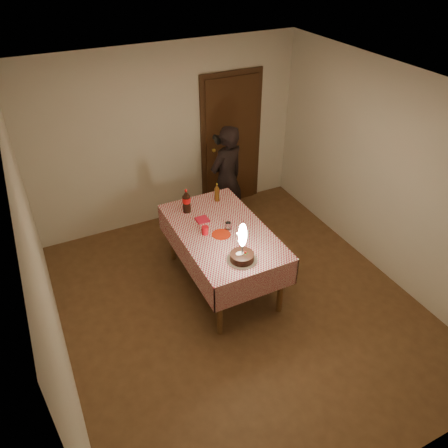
{
  "coord_description": "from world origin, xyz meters",
  "views": [
    {
      "loc": [
        -1.84,
        -3.31,
        3.84
      ],
      "look_at": [
        -0.01,
        0.42,
        0.95
      ],
      "focal_mm": 35.0,
      "sensor_mm": 36.0,
      "label": 1
    }
  ],
  "objects_px": {
    "red_cup": "(205,230)",
    "birthday_cake": "(242,251)",
    "clear_cup": "(228,226)",
    "photographer": "(227,179)",
    "dining_table": "(222,238)",
    "red_plate": "(221,234)",
    "cola_bottle": "(186,201)",
    "amber_bottle_right": "(217,193)"
  },
  "relations": [
    {
      "from": "red_cup",
      "to": "birthday_cake",
      "type": "bearing_deg",
      "value": -75.3
    },
    {
      "from": "birthday_cake",
      "to": "clear_cup",
      "type": "xyz_separation_m",
      "value": [
        0.12,
        0.58,
        -0.08
      ]
    },
    {
      "from": "photographer",
      "to": "red_cup",
      "type": "bearing_deg",
      "value": -126.87
    },
    {
      "from": "dining_table",
      "to": "clear_cup",
      "type": "height_order",
      "value": "clear_cup"
    },
    {
      "from": "dining_table",
      "to": "red_plate",
      "type": "xyz_separation_m",
      "value": [
        -0.05,
        -0.08,
        0.11
      ]
    },
    {
      "from": "dining_table",
      "to": "red_plate",
      "type": "relative_size",
      "value": 7.82
    },
    {
      "from": "cola_bottle",
      "to": "amber_bottle_right",
      "type": "height_order",
      "value": "cola_bottle"
    },
    {
      "from": "dining_table",
      "to": "clear_cup",
      "type": "bearing_deg",
      "value": -8.98
    },
    {
      "from": "birthday_cake",
      "to": "cola_bottle",
      "type": "height_order",
      "value": "birthday_cake"
    },
    {
      "from": "clear_cup",
      "to": "amber_bottle_right",
      "type": "distance_m",
      "value": 0.66
    },
    {
      "from": "birthday_cake",
      "to": "cola_bottle",
      "type": "bearing_deg",
      "value": 98.42
    },
    {
      "from": "clear_cup",
      "to": "birthday_cake",
      "type": "bearing_deg",
      "value": -102.1
    },
    {
      "from": "dining_table",
      "to": "photographer",
      "type": "height_order",
      "value": "photographer"
    },
    {
      "from": "amber_bottle_right",
      "to": "photographer",
      "type": "bearing_deg",
      "value": 52.13
    },
    {
      "from": "dining_table",
      "to": "cola_bottle",
      "type": "relative_size",
      "value": 5.42
    },
    {
      "from": "cola_bottle",
      "to": "photographer",
      "type": "bearing_deg",
      "value": 34.08
    },
    {
      "from": "dining_table",
      "to": "amber_bottle_right",
      "type": "bearing_deg",
      "value": 69.81
    },
    {
      "from": "red_cup",
      "to": "cola_bottle",
      "type": "bearing_deg",
      "value": 91.01
    },
    {
      "from": "red_cup",
      "to": "amber_bottle_right",
      "type": "bearing_deg",
      "value": 53.97
    },
    {
      "from": "photographer",
      "to": "cola_bottle",
      "type": "bearing_deg",
      "value": -145.92
    },
    {
      "from": "dining_table",
      "to": "cola_bottle",
      "type": "height_order",
      "value": "cola_bottle"
    },
    {
      "from": "dining_table",
      "to": "amber_bottle_right",
      "type": "distance_m",
      "value": 0.71
    },
    {
      "from": "photographer",
      "to": "amber_bottle_right",
      "type": "bearing_deg",
      "value": -127.87
    },
    {
      "from": "red_plate",
      "to": "clear_cup",
      "type": "height_order",
      "value": "clear_cup"
    },
    {
      "from": "dining_table",
      "to": "birthday_cake",
      "type": "relative_size",
      "value": 3.59
    },
    {
      "from": "red_plate",
      "to": "red_cup",
      "type": "xyz_separation_m",
      "value": [
        -0.16,
        0.1,
        0.05
      ]
    },
    {
      "from": "birthday_cake",
      "to": "cola_bottle",
      "type": "distance_m",
      "value": 1.16
    },
    {
      "from": "red_cup",
      "to": "clear_cup",
      "type": "bearing_deg",
      "value": -6.45
    },
    {
      "from": "birthday_cake",
      "to": "cola_bottle",
      "type": "relative_size",
      "value": 1.51
    },
    {
      "from": "clear_cup",
      "to": "cola_bottle",
      "type": "relative_size",
      "value": 0.28
    },
    {
      "from": "cola_bottle",
      "to": "amber_bottle_right",
      "type": "xyz_separation_m",
      "value": [
        0.45,
        0.07,
        -0.03
      ]
    },
    {
      "from": "dining_table",
      "to": "clear_cup",
      "type": "distance_m",
      "value": 0.17
    },
    {
      "from": "clear_cup",
      "to": "cola_bottle",
      "type": "xyz_separation_m",
      "value": [
        -0.29,
        0.57,
        0.11
      ]
    },
    {
      "from": "dining_table",
      "to": "red_cup",
      "type": "height_order",
      "value": "red_cup"
    },
    {
      "from": "red_plate",
      "to": "clear_cup",
      "type": "relative_size",
      "value": 2.44
    },
    {
      "from": "photographer",
      "to": "dining_table",
      "type": "bearing_deg",
      "value": -118.74
    },
    {
      "from": "amber_bottle_right",
      "to": "red_plate",
      "type": "bearing_deg",
      "value": -111.7
    },
    {
      "from": "dining_table",
      "to": "birthday_cake",
      "type": "height_order",
      "value": "birthday_cake"
    },
    {
      "from": "dining_table",
      "to": "birthday_cake",
      "type": "xyz_separation_m",
      "value": [
        -0.05,
        -0.59,
        0.24
      ]
    },
    {
      "from": "birthday_cake",
      "to": "red_plate",
      "type": "bearing_deg",
      "value": 89.92
    },
    {
      "from": "birthday_cake",
      "to": "dining_table",
      "type": "bearing_deg",
      "value": 85.11
    },
    {
      "from": "cola_bottle",
      "to": "clear_cup",
      "type": "bearing_deg",
      "value": -62.65
    }
  ]
}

